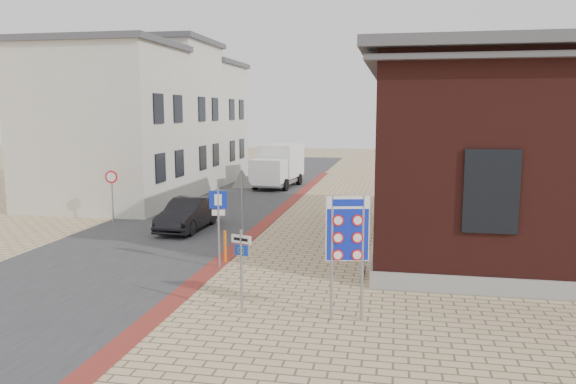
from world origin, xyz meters
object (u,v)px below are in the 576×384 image
Objects in this scene: box_truck at (278,165)px; bollard at (225,247)px; essen_sign at (242,260)px; parking_sign at (218,214)px; border_sign at (348,231)px; sedan at (188,214)px.

bollard is (2.10, -18.34, -0.88)m from box_truck.
bollard is (-1.76, 4.30, -0.80)m from essen_sign.
parking_sign is (2.10, -18.96, 0.31)m from box_truck.
essen_sign is 4.72m from bollard.
box_truck is 1.83× the size of border_sign.
bollard is at bearing 132.01° from essen_sign.
border_sign reaches higher than essen_sign.
border_sign is at bearing -51.67° from parking_sign.
border_sign reaches higher than bollard.
bollard is at bearing 78.91° from parking_sign.
box_truck reaches higher than sedan.
parking_sign is (3.04, -5.27, 1.06)m from sedan.
border_sign is 1.44× the size of essen_sign.
border_sign is at bearing -48.98° from sedan.
parking_sign is at bearing -90.00° from bollard.
bollard is at bearing 122.26° from border_sign.
parking_sign reaches higher than sedan.
sedan is at bearing 108.88° from parking_sign.
sedan is 1.35× the size of border_sign.
box_truck is at bearing 87.76° from sedan.
parking_sign is at bearing 135.29° from essen_sign.
box_truck is 19.08m from parking_sign.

